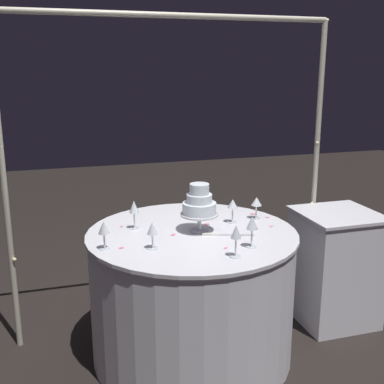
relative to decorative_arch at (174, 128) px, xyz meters
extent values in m
plane|color=black|center=(0.00, -0.39, -1.34)|extent=(12.00, 12.00, 0.00)
cylinder|color=#B7B29E|center=(-1.03, 0.00, -0.34)|extent=(0.04, 0.04, 2.01)
cylinder|color=#B7B29E|center=(1.03, 0.00, -0.34)|extent=(0.04, 0.04, 2.01)
cylinder|color=#B7B29E|center=(0.00, 0.00, 0.67)|extent=(2.05, 0.04, 0.04)
sphere|color=#F9EAB2|center=(-1.02, -0.01, -0.07)|extent=(0.02, 0.02, 0.02)
sphere|color=#F9EAB2|center=(1.04, -0.01, -0.68)|extent=(0.02, 0.02, 0.02)
sphere|color=#F9EAB2|center=(-0.73, 0.01, 0.67)|extent=(0.02, 0.02, 0.02)
sphere|color=#F9EAB2|center=(-1.03, 0.02, -0.37)|extent=(0.02, 0.02, 0.02)
sphere|color=#F9EAB2|center=(1.02, -0.01, -0.14)|extent=(0.02, 0.02, 0.02)
sphere|color=#F9EAB2|center=(-0.29, 0.00, 0.67)|extent=(0.02, 0.02, 0.02)
sphere|color=#F9EAB2|center=(-1.02, 0.01, -1.00)|extent=(0.02, 0.02, 0.02)
sphere|color=#F9EAB2|center=(1.03, 0.02, -0.26)|extent=(0.02, 0.02, 0.02)
sphere|color=#F9EAB2|center=(0.14, 0.02, 0.67)|extent=(0.02, 0.02, 0.02)
sphere|color=#F9EAB2|center=(-1.03, 0.02, -0.69)|extent=(0.02, 0.02, 0.02)
sphere|color=#F9EAB2|center=(1.01, -0.01, -0.57)|extent=(0.02, 0.02, 0.02)
sphere|color=#F9EAB2|center=(0.60, 0.02, 0.67)|extent=(0.02, 0.02, 0.02)
sphere|color=#F9EAB2|center=(-1.01, -0.02, -0.76)|extent=(0.02, 0.02, 0.02)
sphere|color=#F9EAB2|center=(1.02, 0.00, -0.85)|extent=(0.02, 0.02, 0.02)
sphere|color=#F9EAB2|center=(1.04, 0.01, 0.67)|extent=(0.02, 0.02, 0.02)
cylinder|color=white|center=(0.00, -0.39, -0.96)|extent=(1.20, 1.20, 0.77)
cylinder|color=white|center=(0.00, -0.39, -0.57)|extent=(1.23, 1.23, 0.02)
cube|color=white|center=(1.05, -0.28, -0.96)|extent=(0.49, 0.49, 0.76)
cube|color=white|center=(1.05, -0.28, -0.58)|extent=(0.51, 0.51, 0.02)
cylinder|color=silver|center=(0.04, -0.39, -0.55)|extent=(0.11, 0.11, 0.01)
cylinder|color=silver|center=(0.04, -0.39, -0.50)|extent=(0.02, 0.02, 0.09)
cylinder|color=silver|center=(0.04, -0.39, -0.45)|extent=(0.22, 0.22, 0.01)
cylinder|color=white|center=(0.04, -0.39, -0.41)|extent=(0.20, 0.20, 0.06)
cylinder|color=white|center=(0.04, -0.39, -0.36)|extent=(0.15, 0.15, 0.05)
cylinder|color=white|center=(0.04, -0.39, -0.30)|extent=(0.11, 0.11, 0.06)
cylinder|color=silver|center=(0.29, -0.30, -0.55)|extent=(0.06, 0.06, 0.00)
cylinder|color=silver|center=(0.29, -0.30, -0.51)|extent=(0.01, 0.01, 0.09)
cone|color=silver|center=(0.29, -0.30, -0.43)|extent=(0.06, 0.06, 0.05)
cylinder|color=silver|center=(0.23, -0.72, -0.55)|extent=(0.06, 0.06, 0.00)
cylinder|color=silver|center=(0.23, -0.72, -0.50)|extent=(0.01, 0.01, 0.10)
cone|color=silver|center=(0.23, -0.72, -0.42)|extent=(0.06, 0.06, 0.07)
cylinder|color=silver|center=(0.10, -0.82, -0.55)|extent=(0.06, 0.06, 0.00)
cylinder|color=silver|center=(0.10, -0.82, -0.50)|extent=(0.01, 0.01, 0.10)
cone|color=silver|center=(0.10, -0.82, -0.42)|extent=(0.05, 0.05, 0.07)
cylinder|color=silver|center=(-0.31, -0.24, -0.55)|extent=(0.06, 0.06, 0.00)
cylinder|color=silver|center=(-0.31, -0.24, -0.50)|extent=(0.01, 0.01, 0.10)
cone|color=silver|center=(-0.31, -0.24, -0.42)|extent=(0.06, 0.06, 0.07)
cylinder|color=silver|center=(0.46, -0.27, -0.55)|extent=(0.06, 0.06, 0.00)
cylinder|color=silver|center=(0.46, -0.27, -0.51)|extent=(0.01, 0.01, 0.08)
cone|color=silver|center=(0.46, -0.27, -0.44)|extent=(0.07, 0.07, 0.05)
cylinder|color=silver|center=(-0.52, -0.52, -0.55)|extent=(0.06, 0.06, 0.00)
cylinder|color=silver|center=(-0.52, -0.52, -0.51)|extent=(0.01, 0.01, 0.08)
cone|color=silver|center=(-0.52, -0.52, -0.44)|extent=(0.06, 0.06, 0.07)
cylinder|color=silver|center=(-0.28, -0.59, -0.55)|extent=(0.06, 0.06, 0.00)
cylinder|color=silver|center=(-0.28, -0.59, -0.51)|extent=(0.01, 0.01, 0.08)
cone|color=silver|center=(-0.28, -0.59, -0.44)|extent=(0.06, 0.06, 0.07)
cube|color=silver|center=(0.21, -0.52, -0.55)|extent=(0.22, 0.09, 0.01)
cube|color=white|center=(0.08, -0.48, -0.55)|extent=(0.09, 0.05, 0.01)
ellipsoid|color=#EA6B84|center=(0.48, -0.44, -0.55)|extent=(0.03, 0.02, 0.00)
ellipsoid|color=#EA6B84|center=(0.09, -0.69, -0.55)|extent=(0.03, 0.02, 0.00)
ellipsoid|color=#EA6B84|center=(0.13, -0.29, -0.55)|extent=(0.04, 0.03, 0.00)
ellipsoid|color=#EA6B84|center=(-0.12, -0.41, -0.55)|extent=(0.04, 0.04, 0.00)
ellipsoid|color=#EA6B84|center=(0.13, -0.49, -0.55)|extent=(0.03, 0.03, 0.00)
ellipsoid|color=#EA6B84|center=(-0.38, -0.18, -0.55)|extent=(0.03, 0.03, 0.00)
ellipsoid|color=#EA6B84|center=(0.53, -0.27, -0.55)|extent=(0.03, 0.03, 0.00)
ellipsoid|color=#EA6B84|center=(0.48, -0.17, -0.55)|extent=(0.05, 0.05, 0.00)
ellipsoid|color=#EA6B84|center=(0.16, 0.02, -0.55)|extent=(0.03, 0.03, 0.00)
ellipsoid|color=#EA6B84|center=(-0.43, -0.53, -0.55)|extent=(0.03, 0.03, 0.00)
camera|label=1|loc=(-0.77, -2.93, 0.37)|focal=45.12mm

